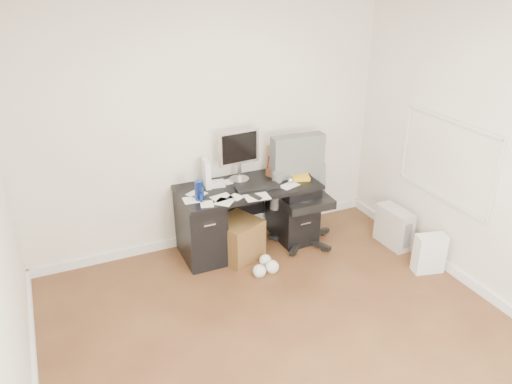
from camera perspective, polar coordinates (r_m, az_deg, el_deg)
ground at (r=4.38m, az=4.39°, el=-17.27°), size 4.00×4.00×0.00m
room_shell at (r=3.53m, az=5.51°, el=3.54°), size 4.02×4.02×2.71m
desk at (r=5.48m, az=-0.91°, el=-2.58°), size 1.50×0.70×0.75m
loose_papers at (r=5.21m, az=-2.73°, el=0.18°), size 1.10×0.60×0.00m
lcd_monitor at (r=5.35m, az=-1.98°, el=4.21°), size 0.48×0.30×0.58m
keyboard at (r=5.25m, az=0.19°, el=0.53°), size 0.47×0.20×0.03m
computer_mouse at (r=5.38m, az=3.95°, el=1.35°), size 0.08×0.08×0.07m
travel_mug at (r=5.00m, az=-6.49°, el=0.18°), size 0.11×0.11×0.20m
white_binder at (r=5.30m, az=-5.69°, el=2.17°), size 0.15×0.26×0.29m
magazine_file at (r=5.66m, az=2.36°, el=3.77°), size 0.18×0.26×0.28m
pen_cup at (r=5.52m, az=1.68°, el=2.98°), size 0.12×0.12×0.23m
yellow_book at (r=5.54m, az=5.09°, el=1.91°), size 0.27×0.30×0.04m
paper_remote at (r=5.06m, az=0.13°, el=-0.48°), size 0.27×0.22×0.02m
office_chair at (r=5.50m, az=5.51°, el=-0.19°), size 0.72×0.72×1.22m
pc_tower at (r=5.81m, az=15.49°, el=-3.86°), size 0.22×0.45×0.44m
shopping_bag at (r=5.45m, az=19.20°, el=-6.64°), size 0.35×0.28×0.42m
wicker_basket at (r=5.38m, az=-2.13°, el=-5.36°), size 0.57×0.57×0.44m
desk_printer at (r=6.03m, az=4.47°, el=-3.23°), size 0.32×0.27×0.18m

